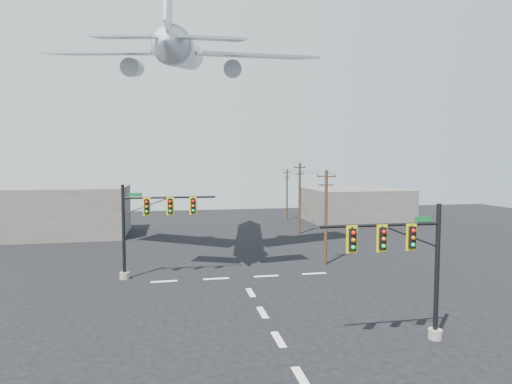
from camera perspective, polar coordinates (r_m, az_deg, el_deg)
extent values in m
plane|color=black|center=(23.30, 3.01, -19.05)|extent=(120.00, 120.00, 0.00)
cube|color=beige|center=(19.81, 6.07, -23.42)|extent=(0.40, 2.00, 0.01)
cube|color=beige|center=(23.29, 3.01, -19.02)|extent=(0.40, 2.00, 0.01)
cube|color=beige|center=(26.92, 0.87, -15.76)|extent=(0.40, 2.00, 0.01)
cube|color=beige|center=(30.64, -0.72, -13.26)|extent=(0.40, 2.00, 0.01)
cube|color=beige|center=(34.03, -12.17, -11.57)|extent=(2.00, 0.40, 0.01)
cube|color=beige|center=(34.18, -5.32, -11.43)|extent=(2.00, 0.40, 0.01)
cube|color=beige|center=(34.78, 1.38, -11.14)|extent=(2.00, 0.40, 0.01)
cube|color=beige|center=(35.83, 7.75, -10.72)|extent=(2.00, 0.40, 0.01)
cylinder|color=gray|center=(25.02, 22.76, -17.07)|extent=(0.70, 0.70, 0.50)
cylinder|color=black|center=(24.06, 22.98, -9.80)|extent=(0.24, 0.24, 7.03)
cylinder|color=black|center=(21.98, 16.31, -4.26)|extent=(6.31, 0.16, 0.16)
cylinder|color=black|center=(22.84, 19.82, -5.56)|extent=(3.38, 0.08, 0.08)
cube|color=black|center=(22.72, 20.01, -5.69)|extent=(0.34, 0.30, 1.10)
cube|color=yellow|center=(22.73, 19.99, -5.68)|extent=(0.55, 0.04, 1.35)
sphere|color=red|center=(22.52, 20.26, -4.88)|extent=(0.20, 0.20, 0.20)
sphere|color=#DB620B|center=(22.57, 20.24, -5.76)|extent=(0.20, 0.20, 0.20)
sphere|color=#0BBE4A|center=(22.63, 20.21, -6.63)|extent=(0.20, 0.20, 0.20)
cube|color=black|center=(21.95, 16.46, -5.95)|extent=(0.34, 0.30, 1.10)
cube|color=yellow|center=(21.97, 16.44, -5.94)|extent=(0.55, 0.04, 1.35)
sphere|color=red|center=(21.74, 16.69, -5.11)|extent=(0.20, 0.20, 0.20)
sphere|color=#DB620B|center=(21.80, 16.67, -6.02)|extent=(0.20, 0.20, 0.20)
sphere|color=#0BBE4A|center=(21.87, 16.65, -6.93)|extent=(0.20, 0.20, 0.20)
cube|color=black|center=(21.27, 12.67, -6.20)|extent=(0.34, 0.30, 1.10)
cube|color=yellow|center=(21.29, 12.64, -6.19)|extent=(0.55, 0.04, 1.35)
sphere|color=red|center=(21.06, 12.87, -5.33)|extent=(0.20, 0.20, 0.20)
sphere|color=#DB620B|center=(21.12, 12.85, -6.27)|extent=(0.20, 0.20, 0.20)
sphere|color=#0BBE4A|center=(21.19, 12.84, -7.21)|extent=(0.20, 0.20, 0.20)
cube|color=#0D5F28|center=(23.02, 21.39, -3.38)|extent=(0.95, 0.04, 0.26)
cylinder|color=gray|center=(35.46, -17.12, -10.60)|extent=(0.74, 0.74, 0.53)
cylinder|color=black|center=(34.76, -17.24, -5.13)|extent=(0.25, 0.25, 7.38)
cylinder|color=black|center=(34.23, -11.40, -0.72)|extent=(7.13, 0.17, 0.17)
cylinder|color=black|center=(34.35, -14.36, -1.81)|extent=(3.78, 0.08, 0.08)
cube|color=black|center=(34.20, -14.37, -1.89)|extent=(0.36, 0.32, 1.16)
cube|color=yellow|center=(34.22, -14.37, -1.89)|extent=(0.58, 0.04, 1.42)
sphere|color=red|center=(33.98, -14.40, -1.30)|extent=(0.21, 0.21, 0.21)
sphere|color=#DB620B|center=(34.02, -14.39, -1.92)|extent=(0.21, 0.21, 0.21)
sphere|color=#0BBE4A|center=(34.06, -14.38, -2.54)|extent=(0.21, 0.21, 0.21)
cube|color=black|center=(34.14, -11.38, -1.85)|extent=(0.36, 0.32, 1.16)
cube|color=yellow|center=(34.16, -11.38, -1.85)|extent=(0.58, 0.04, 1.42)
sphere|color=red|center=(33.92, -11.39, -1.26)|extent=(0.21, 0.21, 0.21)
sphere|color=#DB620B|center=(33.96, -11.38, -1.88)|extent=(0.21, 0.21, 0.21)
sphere|color=#0BBE4A|center=(34.00, -11.38, -2.50)|extent=(0.21, 0.21, 0.21)
cube|color=black|center=(34.17, -8.39, -1.81)|extent=(0.36, 0.32, 1.16)
cube|color=yellow|center=(34.19, -8.39, -1.81)|extent=(0.58, 0.04, 1.42)
sphere|color=red|center=(33.96, -8.39, -1.22)|extent=(0.21, 0.21, 0.21)
sphere|color=#DB620B|center=(33.99, -8.38, -1.84)|extent=(0.21, 0.21, 0.21)
sphere|color=#0BBE4A|center=(34.03, -8.37, -2.46)|extent=(0.21, 0.21, 0.21)
cube|color=#0D5F28|center=(34.27, -15.78, -0.35)|extent=(1.00, 0.04, 0.27)
cylinder|color=#462B1E|center=(38.32, 9.30, -3.38)|extent=(0.28, 0.28, 8.39)
cube|color=#462B1E|center=(38.02, 9.37, 2.05)|extent=(1.59, 0.76, 0.11)
cube|color=#462B1E|center=(38.05, 9.35, 0.93)|extent=(1.24, 0.62, 0.11)
cylinder|color=black|center=(38.06, 8.25, 2.21)|extent=(0.09, 0.09, 0.11)
cylinder|color=black|center=(38.01, 9.37, 2.20)|extent=(0.09, 0.09, 0.11)
cylinder|color=black|center=(37.99, 10.49, 2.18)|extent=(0.09, 0.09, 0.11)
cylinder|color=#462B1E|center=(54.23, 5.84, -0.84)|extent=(0.30, 0.30, 8.99)
cube|color=#462B1E|center=(54.03, 5.87, 3.27)|extent=(1.71, 0.84, 0.12)
cube|color=#462B1E|center=(54.05, 5.86, 2.42)|extent=(1.34, 0.68, 0.12)
cylinder|color=black|center=(53.51, 5.21, 3.38)|extent=(0.10, 0.10, 0.12)
cylinder|color=black|center=(54.03, 5.87, 3.38)|extent=(0.10, 0.10, 0.12)
cylinder|color=black|center=(54.56, 6.51, 3.38)|extent=(0.10, 0.10, 0.12)
cylinder|color=#462B1E|center=(66.86, 4.16, -0.35)|extent=(0.27, 0.27, 7.93)
cube|color=#462B1E|center=(66.68, 4.17, 2.58)|extent=(1.53, 0.76, 0.11)
cube|color=#462B1E|center=(66.71, 4.17, 1.96)|extent=(1.20, 0.61, 0.11)
cylinder|color=black|center=(66.23, 3.69, 2.65)|extent=(0.09, 0.09, 0.11)
cylinder|color=black|center=(66.68, 4.17, 2.66)|extent=(0.09, 0.09, 0.11)
cylinder|color=black|center=(67.14, 4.65, 2.67)|extent=(0.09, 0.09, 0.11)
cylinder|color=black|center=(45.76, 6.39, 2.71)|extent=(2.42, 16.09, 0.03)
cylinder|color=black|center=(60.14, 4.23, 2.85)|extent=(1.90, 12.64, 0.03)
cylinder|color=black|center=(46.25, 8.23, 2.71)|extent=(2.55, 16.09, 0.03)
cylinder|color=black|center=(60.56, 5.63, 2.85)|extent=(1.73, 12.64, 0.03)
cylinder|color=silver|center=(43.22, -9.73, 17.91)|extent=(5.20, 19.32, 6.51)
cone|color=silver|center=(54.71, -8.60, 17.32)|extent=(3.52, 5.00, 3.74)
cone|color=silver|center=(31.77, -11.70, 18.93)|extent=(3.22, 4.91, 3.44)
cube|color=silver|center=(43.03, -19.21, 17.09)|extent=(12.55, 9.95, 1.03)
cube|color=silver|center=(41.83, -0.26, 17.70)|extent=(12.87, 7.79, 1.03)
cylinder|color=silver|center=(43.31, -16.15, 15.65)|extent=(2.05, 3.43, 2.22)
cylinder|color=silver|center=(42.49, -3.18, 16.04)|extent=(2.05, 3.43, 2.22)
cube|color=silver|center=(33.12, -11.66, 23.66)|extent=(0.70, 4.04, 5.27)
cube|color=silver|center=(32.80, -17.11, 19.20)|extent=(5.11, 3.64, 0.56)
cube|color=silver|center=(32.10, -5.96, 19.70)|extent=(4.93, 2.71, 0.56)
cube|color=slate|center=(58.02, -25.74, -2.39)|extent=(18.00, 10.00, 6.00)
cube|color=slate|center=(66.92, 13.04, -1.70)|extent=(14.00, 12.00, 5.00)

